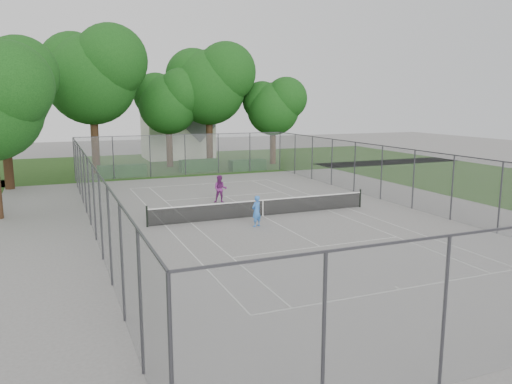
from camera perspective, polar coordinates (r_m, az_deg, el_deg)
name	(u,v)px	position (r m, az deg, el deg)	size (l,w,h in m)	color
ground	(263,216)	(27.75, 0.79, -2.78)	(120.00, 120.00, 0.00)	slate
grass_far	(164,163)	(52.32, -10.51, 3.24)	(60.00, 20.00, 0.00)	#204313
court_markings	(263,216)	(27.75, 0.79, -2.77)	(11.03, 23.83, 0.01)	silver
tennis_net	(263,207)	(27.64, 0.79, -1.75)	(12.87, 0.10, 1.10)	black
perimeter_fence	(263,184)	(27.40, 0.80, 0.91)	(18.08, 34.08, 3.52)	#38383D
tree_far_left	(93,72)	(46.09, -18.17, 12.92)	(8.89, 8.12, 12.79)	#311D12
tree_far_midleft	(169,99)	(49.22, -9.91, 10.40)	(6.57, 6.00, 9.45)	#311D12
tree_far_midright	(210,81)	(49.93, -5.30, 12.49)	(8.32, 7.60, 11.96)	#311D12
tree_far_right	(274,105)	(50.75, 2.08, 9.95)	(6.06, 5.53, 8.71)	#311D12
tree_side_back	(2,85)	(40.00, -26.99, 10.83)	(7.51, 6.85, 10.79)	#311D12
hedge_left	(122,171)	(43.75, -15.06, 2.35)	(4.00, 1.20, 1.00)	#154115
hedge_mid	(199,165)	(45.71, -6.52, 3.03)	(3.50, 1.00, 1.10)	#154115
hedge_right	(248,165)	(46.17, -0.98, 3.10)	(3.31, 1.21, 0.99)	#154115
house	(177,125)	(56.93, -8.98, 7.53)	(7.29, 5.65, 9.07)	silver
girl_player	(256,211)	(25.34, 0.05, -2.20)	(0.58, 0.38, 1.59)	#3A7CDA
woman_player	(220,189)	(31.36, -4.10, 0.34)	(0.85, 0.66, 1.74)	#782874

